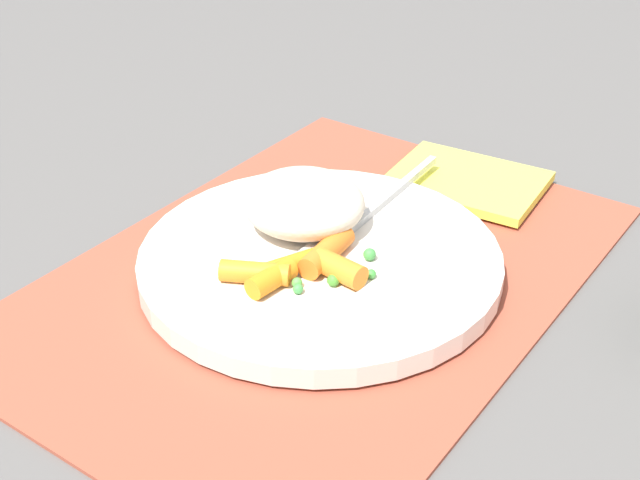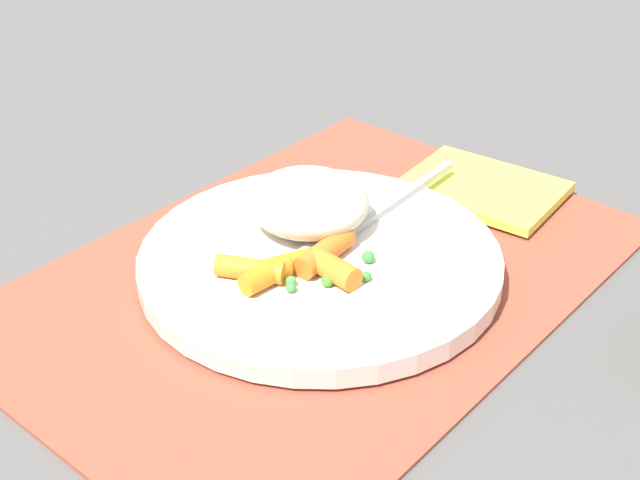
{
  "view_description": "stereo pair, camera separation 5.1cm",
  "coord_description": "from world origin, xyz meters",
  "views": [
    {
      "loc": [
        0.44,
        0.31,
        0.36
      ],
      "look_at": [
        0.0,
        0.0,
        0.03
      ],
      "focal_mm": 49.24,
      "sensor_mm": 36.0,
      "label": 1
    },
    {
      "loc": [
        0.41,
        0.35,
        0.36
      ],
      "look_at": [
        0.0,
        0.0,
        0.03
      ],
      "focal_mm": 49.24,
      "sensor_mm": 36.0,
      "label": 2
    }
  ],
  "objects": [
    {
      "name": "fork",
      "position": [
        -0.05,
        -0.0,
        0.02
      ],
      "size": [
        0.21,
        0.02,
        0.01
      ],
      "color": "#B8B8B8",
      "rests_on": "plate"
    },
    {
      "name": "placemat",
      "position": [
        0.0,
        0.0,
        0.0
      ],
      "size": [
        0.47,
        0.33,
        0.01
      ],
      "primitive_type": "cube",
      "color": "#9E4733",
      "rests_on": "ground_plane"
    },
    {
      "name": "plate",
      "position": [
        0.0,
        0.0,
        0.01
      ],
      "size": [
        0.27,
        0.27,
        0.02
      ],
      "primitive_type": "cylinder",
      "color": "silver",
      "rests_on": "placemat"
    },
    {
      "name": "carrot_portion",
      "position": [
        0.03,
        0.01,
        0.03
      ],
      "size": [
        0.1,
        0.09,
        0.02
      ],
      "color": "orange",
      "rests_on": "plate"
    },
    {
      "name": "ground_plane",
      "position": [
        0.0,
        0.0,
        0.0
      ],
      "size": [
        2.4,
        2.4,
        0.0
      ],
      "primitive_type": "plane",
      "color": "#565451"
    },
    {
      "name": "napkin",
      "position": [
        -0.18,
        0.03,
        0.01
      ],
      "size": [
        0.11,
        0.14,
        0.01
      ],
      "primitive_type": "cube",
      "rotation": [
        0.0,
        0.0,
        0.09
      ],
      "color": "#EAE54C",
      "rests_on": "placemat"
    },
    {
      "name": "rice_mound",
      "position": [
        -0.02,
        -0.03,
        0.04
      ],
      "size": [
        0.09,
        0.09,
        0.04
      ],
      "primitive_type": "ellipsoid",
      "color": "beige",
      "rests_on": "plate"
    },
    {
      "name": "pea_scatter",
      "position": [
        0.02,
        0.02,
        0.03
      ],
      "size": [
        0.07,
        0.07,
        0.01
      ],
      "color": "#46932E",
      "rests_on": "plate"
    }
  ]
}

